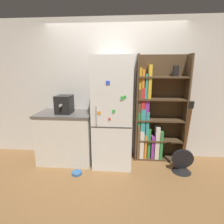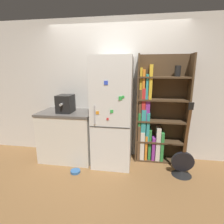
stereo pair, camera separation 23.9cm
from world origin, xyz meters
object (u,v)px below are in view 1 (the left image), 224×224
Objects in this scene: bookshelf at (153,117)px; pet_bowl at (77,173)px; espresso_machine at (64,104)px; guitar at (182,162)px; refrigerator at (113,113)px.

bookshelf is 1.68m from pet_bowl.
bookshelf is at bearing 27.75° from pet_bowl.
pet_bowl is at bearing -55.83° from espresso_machine.
bookshelf is 0.92m from guitar.
refrigerator is at bearing 168.19° from guitar.
refrigerator is 0.87m from espresso_machine.
pet_bowl is (-1.75, -0.21, -0.15)m from guitar.
guitar is at bearing 6.95° from pet_bowl.
espresso_machine is (-0.86, -0.02, 0.14)m from refrigerator.
refrigerator reaches higher than espresso_machine.
pet_bowl is (-0.56, -0.46, -0.93)m from refrigerator.
espresso_machine is at bearing -178.67° from refrigerator.
guitar is at bearing -6.35° from espresso_machine.
bookshelf is 5.34× the size of espresso_machine.
pet_bowl is (0.30, -0.44, -1.07)m from espresso_machine.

